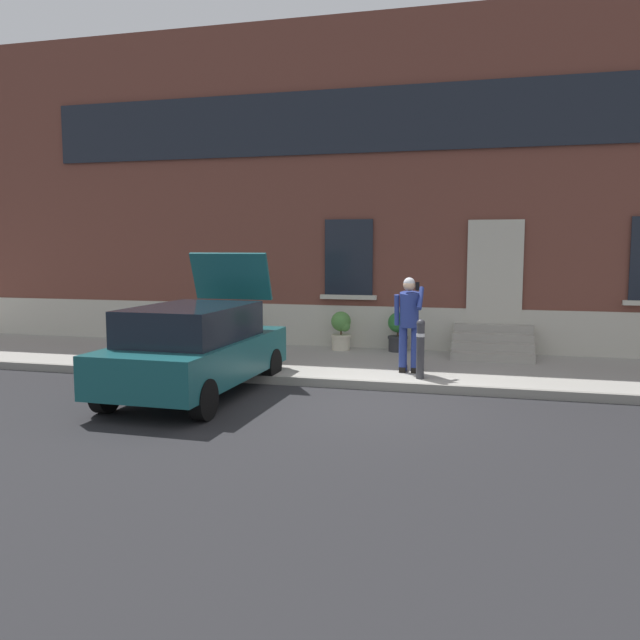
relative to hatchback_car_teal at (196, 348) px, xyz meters
name	(u,v)px	position (x,y,z in m)	size (l,w,h in m)	color
ground_plane	(354,402)	(2.60, 0.26, -0.80)	(80.00, 80.00, 0.00)	#232326
sidewalk	(383,366)	(2.60, 3.06, -0.72)	(24.00, 3.60, 0.15)	#99968E
curb_edge	(366,385)	(2.60, 1.20, -0.72)	(24.00, 0.12, 0.15)	gray
building_facade	(403,190)	(2.60, 5.55, 2.93)	(24.00, 1.52, 7.50)	brown
entrance_stoop	(493,345)	(4.70, 4.38, -0.41)	(1.64, 1.28, 0.64)	#9E998E
hatchback_car_teal	(196,348)	(0.00, 0.00, 0.00)	(1.85, 4.09, 2.34)	#165156
bollard_near_person	(420,347)	(3.48, 1.61, -0.09)	(0.15, 0.15, 1.04)	#333338
person_on_phone	(409,318)	(3.22, 2.08, 0.35)	(0.51, 0.49, 1.75)	navy
planter_olive	(235,325)	(-1.14, 4.51, -0.19)	(0.44, 0.44, 0.86)	#606B38
planter_cream	(341,330)	(1.44, 4.38, -0.19)	(0.44, 0.44, 0.86)	beige
planter_charcoal	(398,331)	(2.69, 4.49, -0.19)	(0.44, 0.44, 0.86)	#2D2D30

